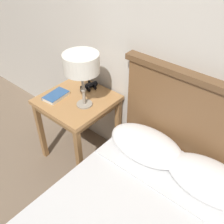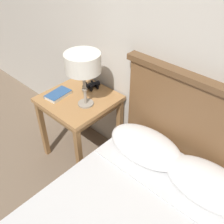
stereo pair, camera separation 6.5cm
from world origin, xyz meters
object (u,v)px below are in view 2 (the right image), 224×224
Objects in this scene: table_lamp at (83,64)px; binoculars_pair at (92,85)px; book_on_nightstand at (58,94)px; nightstand at (79,106)px.

binoculars_pair is (-0.15, 0.21, -0.35)m from table_lamp.
table_lamp is 0.45m from book_on_nightstand.
table_lamp reaches higher than binoculars_pair.
binoculars_pair reaches higher than book_on_nightstand.
nightstand is at bearing -80.22° from binoculars_pair.
table_lamp is 2.76× the size of binoculars_pair.
table_lamp reaches higher than nightstand.
binoculars_pair is at bearing 68.55° from book_on_nightstand.
book_on_nightstand is 1.36× the size of binoculars_pair.
binoculars_pair is (0.11, 0.29, 0.01)m from book_on_nightstand.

